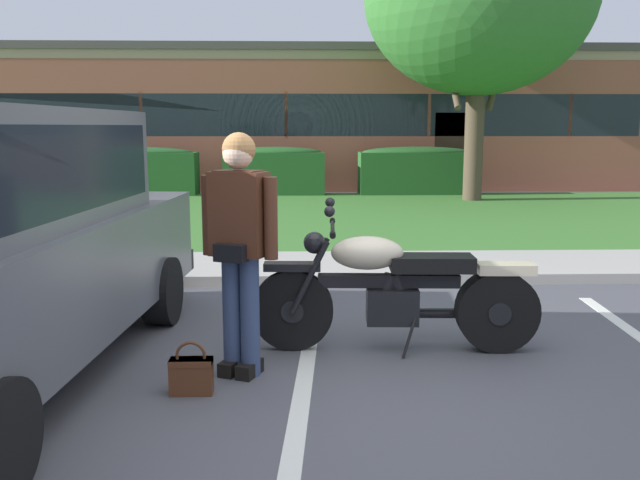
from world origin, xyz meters
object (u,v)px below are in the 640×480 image
object	(u,v)px
hedge_left	(130,171)
hedge_center_right	(417,170)
brick_building	(289,120)
motorcycle	(406,290)
hedge_center_left	(274,170)
rider_person	(239,237)
handbag	(191,373)

from	to	relation	value
hedge_left	hedge_center_right	bearing A→B (deg)	0.00
brick_building	hedge_center_right	bearing A→B (deg)	-63.36
motorcycle	hedge_center_left	world-z (taller)	hedge_center_left
rider_person	hedge_center_left	bearing A→B (deg)	90.89
brick_building	hedge_left	bearing A→B (deg)	-120.53
brick_building	handbag	bearing A→B (deg)	-91.18
rider_person	hedge_center_right	xyz separation A→B (m)	(3.40, 12.42, -0.34)
handbag	hedge_center_left	world-z (taller)	hedge_center_left
hedge_center_right	brick_building	xyz separation A→B (m)	(-3.30, 6.58, 1.30)
motorcycle	rider_person	world-z (taller)	rider_person
hedge_left	hedge_center_left	size ratio (longest dim) A/B	1.33
rider_person	hedge_center_right	world-z (taller)	rider_person
rider_person	hedge_center_left	size ratio (longest dim) A/B	0.68
rider_person	handbag	size ratio (longest dim) A/B	4.74
handbag	hedge_center_left	xyz separation A→B (m)	(0.11, 12.78, 0.51)
hedge_left	hedge_center_right	xyz separation A→B (m)	(7.18, 0.00, 0.00)
hedge_left	hedge_center_right	world-z (taller)	same
hedge_left	hedge_center_right	distance (m)	7.18
handbag	rider_person	bearing A→B (deg)	49.94
hedge_center_left	handbag	bearing A→B (deg)	-90.49
handbag	hedge_center_right	size ratio (longest dim) A/B	0.12
rider_person	brick_building	world-z (taller)	brick_building
hedge_left	brick_building	bearing A→B (deg)	59.47
rider_person	handbag	xyz separation A→B (m)	(-0.30, -0.36, -0.85)
handbag	hedge_center_right	xyz separation A→B (m)	(3.70, 12.78, 0.51)
motorcycle	hedge_center_left	xyz separation A→B (m)	(-1.44, 11.94, 0.17)
motorcycle	handbag	size ratio (longest dim) A/B	6.23
hedge_left	handbag	bearing A→B (deg)	-74.76
handbag	brick_building	bearing A→B (deg)	88.82
hedge_center_right	brick_building	distance (m)	7.47
hedge_left	hedge_center_left	bearing A→B (deg)	0.00
handbag	brick_building	size ratio (longest dim) A/B	0.02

